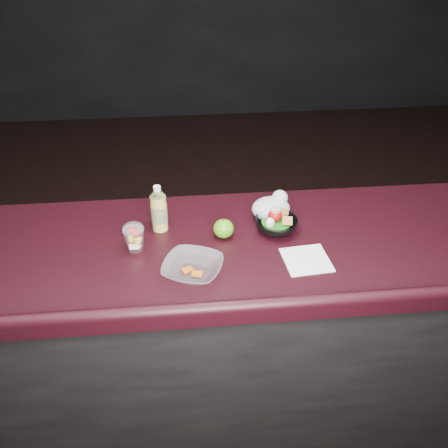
# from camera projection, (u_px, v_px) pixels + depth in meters

# --- Properties ---
(room_shell) EXTENTS (8.00, 8.00, 8.00)m
(room_shell) POSITION_uv_depth(u_px,v_px,m) (237.00, 43.00, 1.15)
(room_shell) COLOR black
(room_shell) RESTS_ON ground
(counter) EXTENTS (4.06, 0.71, 1.02)m
(counter) POSITION_uv_depth(u_px,v_px,m) (224.00, 338.00, 2.15)
(counter) COLOR black
(counter) RESTS_ON ground
(lemonade_bottle) EXTENTS (0.06, 0.06, 0.19)m
(lemonade_bottle) POSITION_uv_depth(u_px,v_px,m) (159.00, 212.00, 1.90)
(lemonade_bottle) COLOR gold
(lemonade_bottle) RESTS_ON counter
(fruit_cup) EXTENTS (0.08, 0.08, 0.11)m
(fruit_cup) POSITION_uv_depth(u_px,v_px,m) (134.00, 236.00, 1.80)
(fruit_cup) COLOR white
(fruit_cup) RESTS_ON counter
(green_apple) EXTENTS (0.08, 0.08, 0.08)m
(green_apple) POSITION_uv_depth(u_px,v_px,m) (224.00, 229.00, 1.88)
(green_apple) COLOR #27760D
(green_apple) RESTS_ON counter
(plastic_bag) EXTENTS (0.15, 0.13, 0.11)m
(plastic_bag) POSITION_uv_depth(u_px,v_px,m) (272.00, 207.00, 1.98)
(plastic_bag) COLOR silver
(plastic_bag) RESTS_ON counter
(snack_bowl) EXTENTS (0.20, 0.20, 0.09)m
(snack_bowl) POSITION_uv_depth(u_px,v_px,m) (276.00, 224.00, 1.92)
(snack_bowl) COLOR black
(snack_bowl) RESTS_ON counter
(takeout_bowl) EXTENTS (0.26, 0.26, 0.05)m
(takeout_bowl) POSITION_uv_depth(u_px,v_px,m) (193.00, 268.00, 1.71)
(takeout_bowl) COLOR silver
(takeout_bowl) RESTS_ON counter
(paper_napkin) EXTENTS (0.17, 0.17, 0.00)m
(paper_napkin) POSITION_uv_depth(u_px,v_px,m) (306.00, 260.00, 1.78)
(paper_napkin) COLOR white
(paper_napkin) RESTS_ON counter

